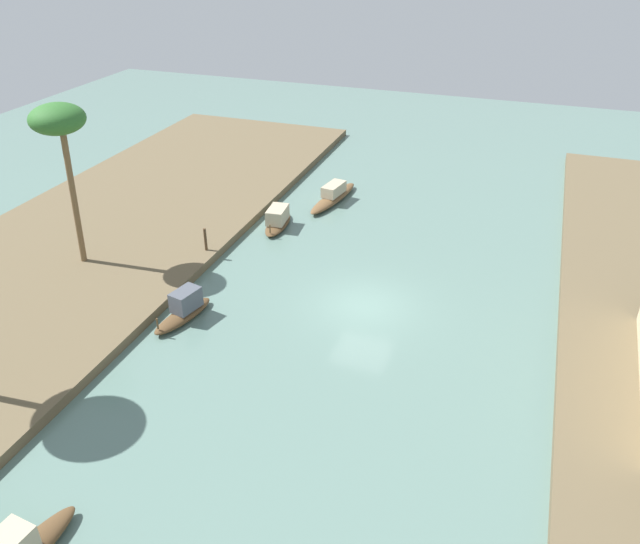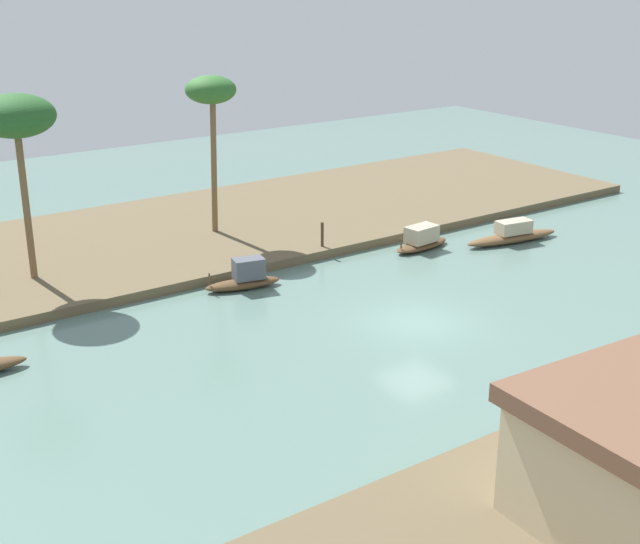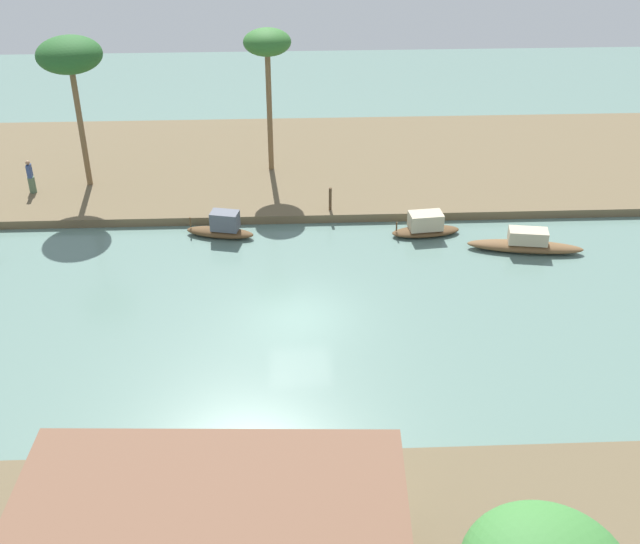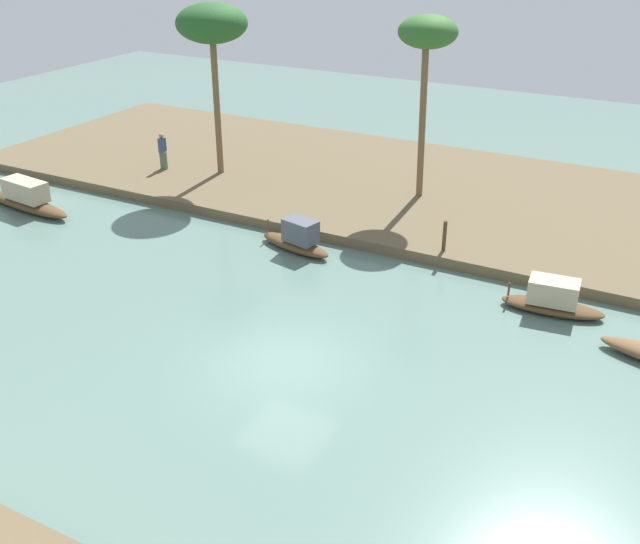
% 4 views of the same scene
% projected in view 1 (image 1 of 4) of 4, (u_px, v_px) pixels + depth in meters
% --- Properties ---
extents(river_water, '(74.62, 74.62, 0.00)m').
position_uv_depth(river_water, '(364.00, 306.00, 27.45)').
color(river_water, slate).
rests_on(river_water, ground).
extents(riverbank_left, '(45.48, 13.19, 0.42)m').
position_uv_depth(riverbank_left, '(84.00, 250.00, 31.57)').
color(riverbank_left, brown).
rests_on(riverbank_left, ground).
extents(sampan_with_red_awning, '(3.31, 1.38, 1.13)m').
position_uv_depth(sampan_with_red_awning, '(278.00, 220.00, 34.08)').
color(sampan_with_red_awning, brown).
rests_on(sampan_with_red_awning, river_water).
extents(sampan_near_left_bank, '(5.28, 1.78, 1.08)m').
position_uv_depth(sampan_near_left_bank, '(333.00, 196.00, 37.13)').
color(sampan_near_left_bank, brown).
rests_on(sampan_near_left_bank, river_water).
extents(sampan_upstream_small, '(3.33, 1.55, 1.29)m').
position_uv_depth(sampan_upstream_small, '(184.00, 309.00, 26.35)').
color(sampan_upstream_small, brown).
rests_on(sampan_upstream_small, river_water).
extents(mooring_post, '(0.14, 0.14, 1.15)m').
position_uv_depth(mooring_post, '(205.00, 239.00, 30.80)').
color(mooring_post, '#4C3823').
rests_on(mooring_post, riverbank_left).
extents(palm_tree_left_near, '(2.38, 2.38, 7.51)m').
position_uv_depth(palm_tree_left_near, '(58.00, 124.00, 26.84)').
color(palm_tree_left_near, brown).
rests_on(palm_tree_left_near, riverbank_left).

